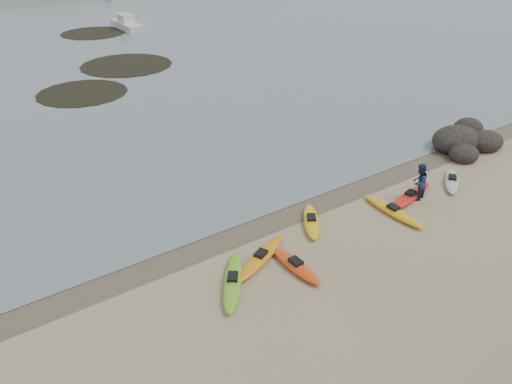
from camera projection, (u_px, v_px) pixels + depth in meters
ground at (256, 219)px, 23.70m from camera, size 600.00×600.00×0.00m
wet_sand at (260, 222)px, 23.48m from camera, size 60.00×60.00×0.00m
kayaks at (321, 243)px, 21.74m from camera, size 23.49×7.25×0.34m
person_east at (419, 182)px, 24.91m from camera, size 1.11×0.96×1.95m
rock_cluster at (465, 143)px, 30.85m from camera, size 5.12×3.74×1.65m
kelp_mats at (104, 59)px, 48.83m from camera, size 15.46×28.65×0.04m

